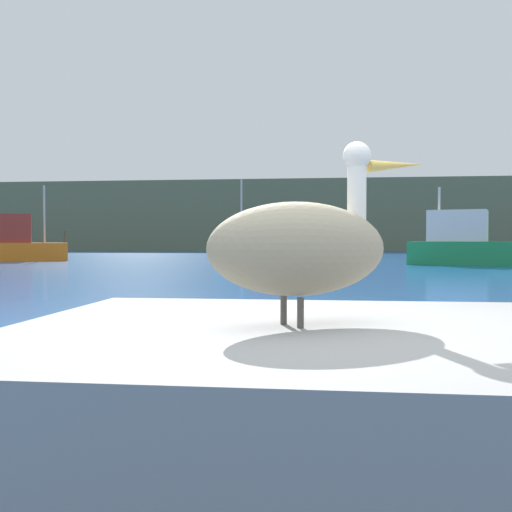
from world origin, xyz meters
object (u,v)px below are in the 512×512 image
at_px(pelican, 303,246).
at_px(fishing_boat_orange, 11,245).
at_px(fishing_boat_green, 475,245).
at_px(fishing_boat_teal, 274,245).

bearing_deg(pelican, fishing_boat_orange, 84.24).
bearing_deg(fishing_boat_orange, pelican, -85.97).
bearing_deg(pelican, fishing_boat_green, 38.73).
height_order(pelican, fishing_boat_teal, fishing_boat_teal).
height_order(pelican, fishing_boat_orange, fishing_boat_orange).
xyz_separation_m(fishing_boat_green, fishing_boat_teal, (-10.57, 8.33, -0.10)).
height_order(fishing_boat_orange, fishing_boat_teal, fishing_boat_teal).
height_order(pelican, fishing_boat_green, fishing_boat_green).
bearing_deg(fishing_boat_green, fishing_boat_teal, -21.48).
bearing_deg(fishing_boat_orange, fishing_boat_green, -33.54).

